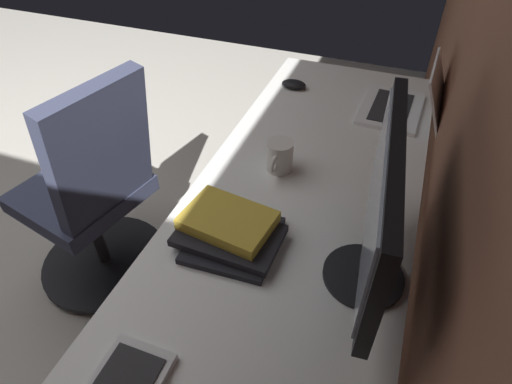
# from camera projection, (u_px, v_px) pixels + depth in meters

# --- Properties ---
(desk) EXTENTS (2.40, 0.67, 0.73)m
(desk) POSITION_uv_depth(u_px,v_px,m) (273.00, 275.00, 1.14)
(desk) COLOR white
(desk) RESTS_ON ground
(monitor_primary) EXTENTS (0.56, 0.20, 0.40)m
(monitor_primary) POSITION_uv_depth(u_px,v_px,m) (380.00, 209.00, 0.91)
(monitor_primary) COLOR black
(monitor_primary) RESTS_ON desk
(laptop_left) EXTENTS (0.33, 0.31, 0.21)m
(laptop_left) POSITION_uv_depth(u_px,v_px,m) (409.00, 102.00, 1.62)
(laptop_left) COLOR white
(laptop_left) RESTS_ON desk
(mouse_main) EXTENTS (0.06, 0.10, 0.03)m
(mouse_main) POSITION_uv_depth(u_px,v_px,m) (294.00, 84.00, 1.80)
(mouse_main) COLOR black
(mouse_main) RESTS_ON desk
(book_stack_near) EXTENTS (0.24, 0.28, 0.07)m
(book_stack_near) POSITION_uv_depth(u_px,v_px,m) (230.00, 231.00, 1.14)
(book_stack_near) COLOR black
(book_stack_near) RESTS_ON desk
(coffee_mug) EXTENTS (0.12, 0.08, 0.10)m
(coffee_mug) POSITION_uv_depth(u_px,v_px,m) (279.00, 156.00, 1.36)
(coffee_mug) COLOR silver
(coffee_mug) RESTS_ON desk
(office_chair) EXTENTS (0.56, 0.59, 0.97)m
(office_chair) POSITION_uv_depth(u_px,v_px,m) (94.00, 201.00, 1.68)
(office_chair) COLOR #383D56
(office_chair) RESTS_ON ground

